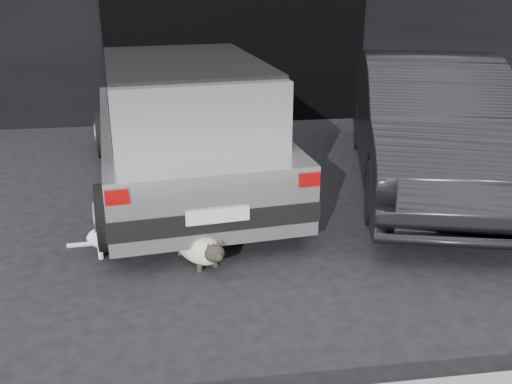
{
  "coord_description": "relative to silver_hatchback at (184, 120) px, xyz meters",
  "views": [
    {
      "loc": [
        0.06,
        -4.95,
        2.3
      ],
      "look_at": [
        0.67,
        -0.53,
        0.55
      ],
      "focal_mm": 40.0,
      "sensor_mm": 36.0,
      "label": 1
    }
  ],
  "objects": [
    {
      "name": "ground",
      "position": [
        -0.11,
        -1.07,
        -0.79
      ],
      "size": [
        80.0,
        80.0,
        0.0
      ],
      "primitive_type": "plane",
      "color": "black",
      "rests_on": "ground"
    },
    {
      "name": "garage_opening",
      "position": [
        0.89,
        2.92,
        0.51
      ],
      "size": [
        4.0,
        0.1,
        2.6
      ],
      "primitive_type": "cube",
      "color": "black",
      "rests_on": "ground"
    },
    {
      "name": "silver_hatchback",
      "position": [
        0.0,
        0.0,
        0.0
      ],
      "size": [
        2.3,
        4.1,
        1.45
      ],
      "rotation": [
        0.0,
        0.0,
        0.12
      ],
      "color": "#B3B6B8",
      "rests_on": "ground"
    },
    {
      "name": "second_car",
      "position": [
        2.71,
        -0.18,
        -0.09
      ],
      "size": [
        2.5,
        4.5,
        1.4
      ],
      "primitive_type": "imported",
      "rotation": [
        0.0,
        0.0,
        -0.25
      ],
      "color": "black",
      "rests_on": "ground"
    },
    {
      "name": "cat_siamese",
      "position": [
        0.07,
        -1.76,
        -0.65
      ],
      "size": [
        0.53,
        0.78,
        0.3
      ],
      "rotation": [
        0.0,
        0.0,
        3.59
      ],
      "color": "beige",
      "rests_on": "ground"
    },
    {
      "name": "cat_white",
      "position": [
        -0.59,
        -1.48,
        -0.61
      ],
      "size": [
        0.78,
        0.31,
        0.36
      ],
      "rotation": [
        0.0,
        0.0,
        -1.47
      ],
      "color": "white",
      "rests_on": "ground"
    }
  ]
}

